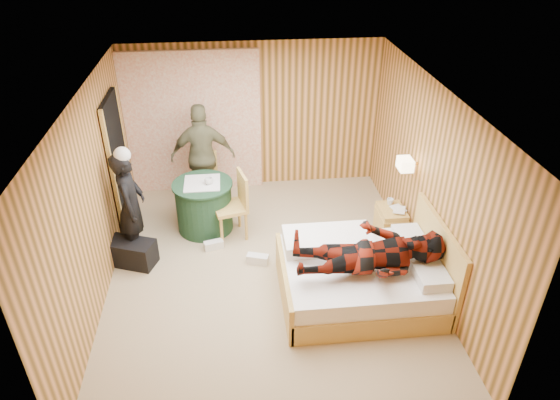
{
  "coord_description": "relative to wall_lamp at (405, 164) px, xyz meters",
  "views": [
    {
      "loc": [
        -0.4,
        -5.35,
        4.35
      ],
      "look_at": [
        0.18,
        0.1,
        1.05
      ],
      "focal_mm": 32.0,
      "sensor_mm": 36.0,
      "label": 1
    }
  ],
  "objects": [
    {
      "name": "floor",
      "position": [
        -1.92,
        -0.45,
        -1.3
      ],
      "size": [
        4.2,
        5.0,
        0.01
      ],
      "primitive_type": "cube",
      "color": "tan",
      "rests_on": "ground"
    },
    {
      "name": "ceiling",
      "position": [
        -1.92,
        -0.45,
        1.2
      ],
      "size": [
        4.2,
        5.0,
        0.01
      ],
      "primitive_type": "cube",
      "color": "white",
      "rests_on": "wall_back"
    },
    {
      "name": "wall_back",
      "position": [
        -1.92,
        2.05,
        -0.05
      ],
      "size": [
        4.2,
        0.02,
        2.5
      ],
      "primitive_type": "cube",
      "color": "#DB9154",
      "rests_on": "floor"
    },
    {
      "name": "wall_left",
      "position": [
        -4.02,
        -0.45,
        -0.05
      ],
      "size": [
        0.02,
        5.0,
        2.5
      ],
      "primitive_type": "cube",
      "color": "#DB9154",
      "rests_on": "floor"
    },
    {
      "name": "wall_right",
      "position": [
        0.18,
        -0.45,
        -0.05
      ],
      "size": [
        0.02,
        5.0,
        2.5
      ],
      "primitive_type": "cube",
      "color": "#DB9154",
      "rests_on": "floor"
    },
    {
      "name": "curtain",
      "position": [
        -2.92,
        1.98,
        -0.1
      ],
      "size": [
        2.2,
        0.08,
        2.4
      ],
      "primitive_type": "cube",
      "color": "#EFE5CF",
      "rests_on": "floor"
    },
    {
      "name": "doorway",
      "position": [
        -3.98,
        0.95,
        -0.28
      ],
      "size": [
        0.06,
        0.9,
        2.05
      ],
      "primitive_type": "cube",
      "color": "black",
      "rests_on": "floor"
    },
    {
      "name": "wall_lamp",
      "position": [
        0.0,
        0.0,
        0.0
      ],
      "size": [
        0.26,
        0.24,
        0.16
      ],
      "color": "gold",
      "rests_on": "wall_right"
    },
    {
      "name": "bed",
      "position": [
        -0.8,
        -1.06,
        -1.0
      ],
      "size": [
        1.96,
        1.51,
        1.04
      ],
      "color": "#E8BB5F",
      "rests_on": "floor"
    },
    {
      "name": "nightstand",
      "position": [
        -0.04,
        0.14,
        -1.04
      ],
      "size": [
        0.38,
        0.52,
        0.5
      ],
      "color": "#E8BB5F",
      "rests_on": "floor"
    },
    {
      "name": "round_table",
      "position": [
        -2.78,
        0.69,
        -0.9
      ],
      "size": [
        0.9,
        0.9,
        0.8
      ],
      "color": "#20452E",
      "rests_on": "floor"
    },
    {
      "name": "chair_far",
      "position": [
        -2.78,
        1.4,
        -0.76
      ],
      "size": [
        0.43,
        0.43,
        0.93
      ],
      "rotation": [
        0.0,
        0.0,
        -0.02
      ],
      "color": "#E8BB5F",
      "rests_on": "floor"
    },
    {
      "name": "chair_near",
      "position": [
        -2.31,
        0.46,
        -0.71
      ],
      "size": [
        0.56,
        0.56,
        1.02
      ],
      "rotation": [
        0.0,
        0.0,
        -1.33
      ],
      "color": "#E8BB5F",
      "rests_on": "floor"
    },
    {
      "name": "duffel_bag",
      "position": [
        -3.77,
        -0.1,
        -1.12
      ],
      "size": [
        0.72,
        0.54,
        0.36
      ],
      "primitive_type": "cube",
      "rotation": [
        0.0,
        0.0,
        -0.36
      ],
      "color": "black",
      "rests_on": "floor"
    },
    {
      "name": "sneaker_left",
      "position": [
        -2.66,
        0.13,
        -1.24
      ],
      "size": [
        0.29,
        0.18,
        0.12
      ],
      "primitive_type": "cube",
      "rotation": [
        0.0,
        0.0,
        0.25
      ],
      "color": "silver",
      "rests_on": "floor"
    },
    {
      "name": "sneaker_right",
      "position": [
        -2.05,
        -0.28,
        -1.23
      ],
      "size": [
        0.32,
        0.21,
        0.13
      ],
      "primitive_type": "cube",
      "rotation": [
        0.0,
        0.0,
        -0.3
      ],
      "color": "silver",
      "rests_on": "floor"
    },
    {
      "name": "woman_standing",
      "position": [
        -3.72,
        0.14,
        -0.51
      ],
      "size": [
        0.38,
        0.58,
        1.59
      ],
      "primitive_type": "imported",
      "rotation": [
        0.0,
        0.0,
        1.57
      ],
      "color": "black",
      "rests_on": "floor"
    },
    {
      "name": "man_at_table",
      "position": [
        -2.78,
        1.44,
        -0.44
      ],
      "size": [
        1.02,
        0.44,
        1.72
      ],
      "primitive_type": "imported",
      "rotation": [
        0.0,
        0.0,
        3.16
      ],
      "color": "#676645",
      "rests_on": "floor"
    },
    {
      "name": "man_on_bed",
      "position": [
        -0.77,
        -1.29,
        -0.35
      ],
      "size": [
        0.86,
        0.67,
        1.77
      ],
      "primitive_type": "imported",
      "rotation": [
        0.0,
        1.57,
        0.0
      ],
      "color": "maroon",
      "rests_on": "bed"
    },
    {
      "name": "book_lower",
      "position": [
        -0.04,
        0.09,
        -0.79
      ],
      "size": [
        0.23,
        0.26,
        0.02
      ],
      "primitive_type": "imported",
      "rotation": [
        0.0,
        0.0,
        0.31
      ],
      "color": "silver",
      "rests_on": "nightstand"
    },
    {
      "name": "book_upper",
      "position": [
        -0.04,
        0.09,
        -0.77
      ],
      "size": [
        0.24,
        0.27,
        0.02
      ],
      "primitive_type": "imported",
      "rotation": [
        0.0,
        0.0,
        -0.39
      ],
      "color": "silver",
      "rests_on": "nightstand"
    },
    {
      "name": "cup_nightstand",
      "position": [
        -0.04,
        0.27,
        -0.76
      ],
      "size": [
        0.1,
        0.1,
        0.09
      ],
      "primitive_type": "imported",
      "rotation": [
        0.0,
        0.0,
        0.02
      ],
      "color": "silver",
      "rests_on": "nightstand"
    },
    {
      "name": "cup_table",
      "position": [
        -2.68,
        0.64,
        -0.46
      ],
      "size": [
        0.15,
        0.15,
        0.1
      ],
      "primitive_type": "imported",
      "rotation": [
        0.0,
        0.0,
        0.29
      ],
      "color": "silver",
      "rests_on": "round_table"
    }
  ]
}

